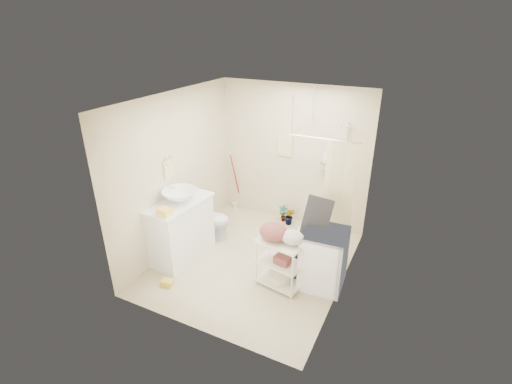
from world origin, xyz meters
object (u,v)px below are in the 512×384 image
at_px(washing_machine, 324,258).
at_px(laundry_rack, 280,259).
at_px(vanity, 180,229).
at_px(toilet, 210,219).

xyz_separation_m(washing_machine, laundry_rack, (-0.55, -0.30, 0.01)).
bearing_deg(vanity, laundry_rack, 4.30).
distance_m(toilet, washing_machine, 2.22).
distance_m(vanity, laundry_rack, 1.75).
bearing_deg(toilet, laundry_rack, -118.28).
bearing_deg(laundry_rack, vanity, -170.07).
height_order(vanity, toilet, vanity).
distance_m(vanity, washing_machine, 2.32).
bearing_deg(laundry_rack, washing_machine, 38.04).
xyz_separation_m(vanity, laundry_rack, (1.75, 0.01, -0.05)).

